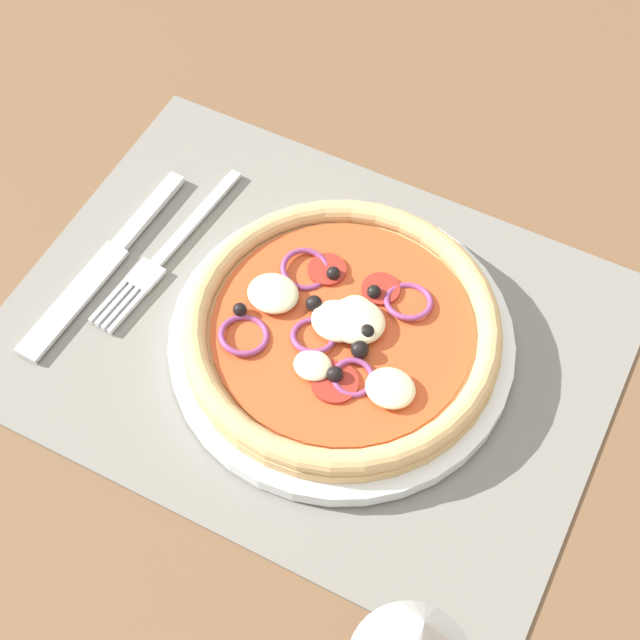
{
  "coord_description": "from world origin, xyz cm",
  "views": [
    {
      "loc": [
        -18.2,
        34.17,
        62.6
      ],
      "look_at": [
        -0.76,
        0.0,
        2.71
      ],
      "focal_mm": 54.8,
      "sensor_mm": 36.0,
      "label": 1
    }
  ],
  "objects_px": {
    "fork": "(164,255)",
    "knife": "(104,263)",
    "plate": "(341,342)",
    "pizza": "(341,329)"
  },
  "relations": [
    {
      "from": "fork",
      "to": "knife",
      "type": "relative_size",
      "value": 0.9
    },
    {
      "from": "fork",
      "to": "knife",
      "type": "xyz_separation_m",
      "value": [
        0.04,
        0.03,
        0.0
      ]
    },
    {
      "from": "plate",
      "to": "fork",
      "type": "distance_m",
      "value": 0.16
    },
    {
      "from": "fork",
      "to": "pizza",
      "type": "bearing_deg",
      "value": 91.34
    },
    {
      "from": "plate",
      "to": "fork",
      "type": "relative_size",
      "value": 1.41
    },
    {
      "from": "fork",
      "to": "knife",
      "type": "bearing_deg",
      "value": -47.36
    },
    {
      "from": "fork",
      "to": "plate",
      "type": "bearing_deg",
      "value": 91.41
    },
    {
      "from": "pizza",
      "to": "knife",
      "type": "height_order",
      "value": "pizza"
    },
    {
      "from": "plate",
      "to": "fork",
      "type": "xyz_separation_m",
      "value": [
        0.16,
        -0.01,
        -0.0
      ]
    },
    {
      "from": "fork",
      "to": "knife",
      "type": "height_order",
      "value": "knife"
    }
  ]
}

